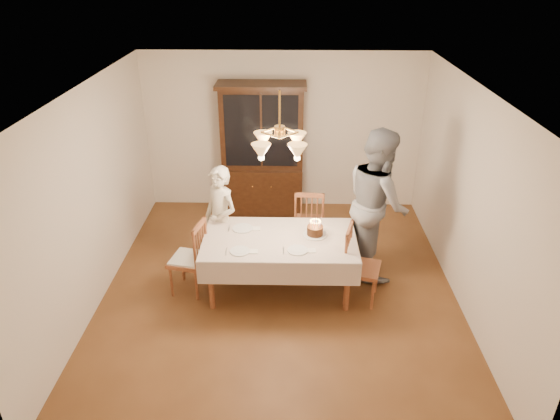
{
  "coord_description": "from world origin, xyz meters",
  "views": [
    {
      "loc": [
        0.12,
        -5.34,
        3.9
      ],
      "look_at": [
        0.0,
        0.2,
        1.05
      ],
      "focal_mm": 32.0,
      "sensor_mm": 36.0,
      "label": 1
    }
  ],
  "objects_px": {
    "dining_table": "(280,243)",
    "chair_far_side": "(309,223)",
    "birthday_cake": "(315,231)",
    "elderly_woman": "(221,220)",
    "china_hutch": "(262,152)"
  },
  "relations": [
    {
      "from": "china_hutch",
      "to": "chair_far_side",
      "type": "xyz_separation_m",
      "value": [
        0.73,
        -1.27,
        -0.6
      ]
    },
    {
      "from": "dining_table",
      "to": "china_hutch",
      "type": "distance_m",
      "value": 2.31
    },
    {
      "from": "dining_table",
      "to": "chair_far_side",
      "type": "distance_m",
      "value": 1.09
    },
    {
      "from": "dining_table",
      "to": "chair_far_side",
      "type": "xyz_separation_m",
      "value": [
        0.4,
        0.98,
        -0.24
      ]
    },
    {
      "from": "chair_far_side",
      "to": "birthday_cake",
      "type": "xyz_separation_m",
      "value": [
        0.04,
        -0.89,
        0.37
      ]
    },
    {
      "from": "elderly_woman",
      "to": "birthday_cake",
      "type": "distance_m",
      "value": 1.3
    },
    {
      "from": "dining_table",
      "to": "birthday_cake",
      "type": "bearing_deg",
      "value": 11.25
    },
    {
      "from": "chair_far_side",
      "to": "birthday_cake",
      "type": "bearing_deg",
      "value": -87.51
    },
    {
      "from": "elderly_woman",
      "to": "birthday_cake",
      "type": "height_order",
      "value": "elderly_woman"
    },
    {
      "from": "dining_table",
      "to": "china_hutch",
      "type": "height_order",
      "value": "china_hutch"
    },
    {
      "from": "dining_table",
      "to": "chair_far_side",
      "type": "relative_size",
      "value": 1.9
    },
    {
      "from": "dining_table",
      "to": "birthday_cake",
      "type": "height_order",
      "value": "birthday_cake"
    },
    {
      "from": "elderly_woman",
      "to": "dining_table",
      "type": "bearing_deg",
      "value": 8.53
    },
    {
      "from": "china_hutch",
      "to": "birthday_cake",
      "type": "xyz_separation_m",
      "value": [
        0.77,
        -2.17,
        -0.23
      ]
    },
    {
      "from": "china_hutch",
      "to": "dining_table",
      "type": "bearing_deg",
      "value": -81.66
    }
  ]
}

